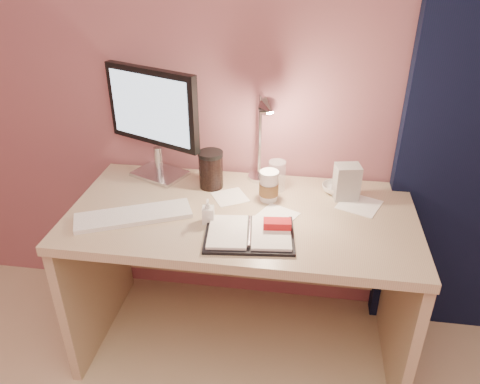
# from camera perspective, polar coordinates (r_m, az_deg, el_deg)

# --- Properties ---
(desk) EXTENTS (1.40, 0.70, 0.73)m
(desk) POSITION_cam_1_polar(r_m,az_deg,el_deg) (2.08, 0.51, -6.68)
(desk) COLOR tan
(desk) RESTS_ON ground
(monitor) EXTENTS (0.45, 0.24, 0.50)m
(monitor) POSITION_cam_1_polar(r_m,az_deg,el_deg) (2.09, -10.40, 9.34)
(monitor) COLOR silver
(monitor) RESTS_ON desk
(keyboard) EXTENTS (0.47, 0.31, 0.02)m
(keyboard) POSITION_cam_1_polar(r_m,az_deg,el_deg) (1.90, -12.86, -2.82)
(keyboard) COLOR white
(keyboard) RESTS_ON desk
(planner) EXTENTS (0.35, 0.28, 0.05)m
(planner) POSITION_cam_1_polar(r_m,az_deg,el_deg) (1.75, 1.45, -5.00)
(planner) COLOR black
(planner) RESTS_ON desk
(paper_a) EXTENTS (0.18, 0.18, 0.00)m
(paper_a) POSITION_cam_1_polar(r_m,az_deg,el_deg) (2.00, -1.23, -0.62)
(paper_a) COLOR white
(paper_a) RESTS_ON desk
(paper_b) EXTENTS (0.21, 0.21, 0.00)m
(paper_b) POSITION_cam_1_polar(r_m,az_deg,el_deg) (2.00, 14.33, -1.50)
(paper_b) COLOR white
(paper_b) RESTS_ON desk
(paper_c) EXTENTS (0.19, 0.19, 0.00)m
(paper_c) POSITION_cam_1_polar(r_m,az_deg,el_deg) (1.87, 4.49, -2.90)
(paper_c) COLOR white
(paper_c) RESTS_ON desk
(coffee_cup) EXTENTS (0.08, 0.08, 0.13)m
(coffee_cup) POSITION_cam_1_polar(r_m,az_deg,el_deg) (1.95, 3.53, 0.67)
(coffee_cup) COLOR white
(coffee_cup) RESTS_ON desk
(clear_cup) EXTENTS (0.08, 0.08, 0.13)m
(clear_cup) POSITION_cam_1_polar(r_m,az_deg,el_deg) (2.04, 4.53, 2.01)
(clear_cup) COLOR white
(clear_cup) RESTS_ON desk
(bowl) EXTENTS (0.14, 0.14, 0.04)m
(bowl) POSITION_cam_1_polar(r_m,az_deg,el_deg) (2.07, 11.51, 0.44)
(bowl) COLOR white
(bowl) RESTS_ON desk
(lotion_bottle) EXTENTS (0.05, 0.05, 0.10)m
(lotion_bottle) POSITION_cam_1_polar(r_m,az_deg,el_deg) (1.81, -3.91, -2.35)
(lotion_bottle) COLOR white
(lotion_bottle) RESTS_ON desk
(dark_jar) EXTENTS (0.11, 0.11, 0.15)m
(dark_jar) POSITION_cam_1_polar(r_m,az_deg,el_deg) (2.05, -3.55, 2.53)
(dark_jar) COLOR black
(dark_jar) RESTS_ON desk
(product_box) EXTENTS (0.12, 0.10, 0.15)m
(product_box) POSITION_cam_1_polar(r_m,az_deg,el_deg) (2.01, 12.88, 1.21)
(product_box) COLOR #B2B2AE
(product_box) RESTS_ON desk
(desk_lamp) EXTENTS (0.15, 0.27, 0.43)m
(desk_lamp) POSITION_cam_1_polar(r_m,az_deg,el_deg) (1.94, 1.19, 7.38)
(desk_lamp) COLOR silver
(desk_lamp) RESTS_ON desk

